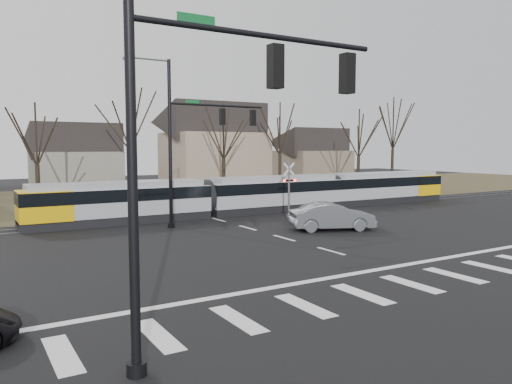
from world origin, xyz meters
TOP-DOWN VIEW (x-y plane):
  - ground at (0.00, 0.00)m, footprint 140.00×140.00m
  - grass_verge at (0.00, 32.00)m, footprint 140.00×28.00m
  - crosswalk at (0.00, -4.00)m, footprint 27.00×2.60m
  - stop_line at (0.00, -1.80)m, footprint 28.00×0.35m
  - lane_dashes at (0.00, 16.00)m, footprint 0.18×30.00m
  - rail_pair at (0.00, 15.80)m, footprint 90.00×1.52m
  - tram at (5.67, 16.00)m, footprint 35.80×2.66m
  - sedan at (3.95, 6.72)m, footprint 5.21×6.22m
  - signal_pole_near_left at (-10.41, -6.00)m, footprint 9.28×0.44m
  - signal_pole_far at (-2.41, 12.50)m, footprint 9.28×0.44m
  - rail_crossing_signal at (5.00, 12.79)m, footprint 1.08×0.36m
  - tree_row at (2.00, 26.00)m, footprint 59.20×7.20m
  - house_b at (-5.00, 36.00)m, footprint 8.64×7.56m
  - house_c at (9.00, 33.00)m, footprint 10.80×8.64m
  - house_d at (24.00, 35.00)m, footprint 8.64×7.56m

SIDE VIEW (x-z plane):
  - ground at x=0.00m, z-range 0.00..0.00m
  - grass_verge at x=0.00m, z-range 0.00..0.01m
  - crosswalk at x=0.00m, z-range 0.00..0.01m
  - stop_line at x=0.00m, z-range 0.00..0.01m
  - lane_dashes at x=0.00m, z-range 0.00..0.01m
  - rail_pair at x=0.00m, z-range 0.00..0.06m
  - sedan at x=3.95m, z-range 0.00..1.65m
  - tram at x=5.67m, z-range 0.12..2.84m
  - rail_crossing_signal at x=5.00m, z-range -0.11..3.89m
  - house_b at x=-5.00m, z-range 0.14..7.79m
  - house_d at x=24.00m, z-range 0.14..7.79m
  - tree_row at x=2.00m, z-range 0.00..10.00m
  - house_c at x=9.00m, z-range 0.18..10.28m
  - signal_pole_near_left at x=-10.41m, z-range 0.60..10.80m
  - signal_pole_far at x=-2.41m, z-range 0.60..10.80m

